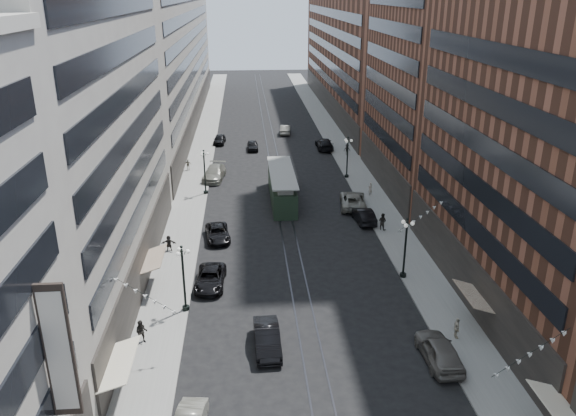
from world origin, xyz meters
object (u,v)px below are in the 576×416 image
object	(u,v)px
car_14	(285,129)
pedestrian_8	(370,189)
lamppost_se_mid	(347,156)
car_10	(363,215)
pedestrian_5	(169,243)
streetcar	(282,187)
pedestrian_6	(188,165)
pedestrian_4	(457,328)
lamppost_sw_mid	(205,170)
car_5	(267,338)
pedestrian_9	(347,149)
car_7	(218,233)
lamppost_sw_far	(183,276)
car_8	(214,173)
car_2	(210,278)
car_12	(324,144)
pedestrian_7	(382,221)
pedestrian_2	(141,332)
car_9	(219,139)
car_11	(353,200)
lamppost_se_far	(405,246)
car_4	(439,350)

from	to	relation	value
car_14	pedestrian_8	distance (m)	33.69
car_14	lamppost_se_mid	bearing A→B (deg)	110.44
car_10	pedestrian_5	size ratio (longest dim) A/B	3.11
streetcar	pedestrian_6	xyz separation A→B (m)	(-12.16, 12.69, -0.75)
pedestrian_4	pedestrian_6	world-z (taller)	pedestrian_4
lamppost_sw_mid	car_5	xyz separation A→B (m)	(6.13, -32.41, -2.28)
lamppost_sw_mid	lamppost_se_mid	bearing A→B (deg)	15.20
lamppost_sw_mid	car_10	xyz separation A→B (m)	(17.52, -10.22, -2.31)
lamppost_sw_mid	streetcar	world-z (taller)	lamppost_sw_mid
lamppost_sw_mid	pedestrian_9	xyz separation A→B (m)	(20.39, 15.91, -2.14)
car_7	streetcar	bearing A→B (deg)	48.93
streetcar	pedestrian_4	size ratio (longest dim) A/B	8.09
car_7	lamppost_sw_far	bearing A→B (deg)	-105.41
car_10	streetcar	bearing A→B (deg)	-47.41
car_8	car_14	distance (m)	27.04
car_2	car_12	size ratio (longest dim) A/B	0.88
pedestrian_7	pedestrian_2	bearing A→B (deg)	84.38
lamppost_se_mid	car_12	bearing A→B (deg)	93.63
lamppost_sw_mid	car_9	world-z (taller)	lamppost_sw_mid
car_10	pedestrian_2	bearing A→B (deg)	40.36
streetcar	pedestrian_9	size ratio (longest dim) A/B	8.09
pedestrian_5	car_7	bearing A→B (deg)	32.48
pedestrian_2	car_11	distance (m)	32.36
pedestrian_5	pedestrian_8	distance (m)	26.38
car_2	pedestrian_4	bearing A→B (deg)	-24.20
car_2	pedestrian_8	distance (m)	27.61
streetcar	car_12	size ratio (longest dim) A/B	2.22
car_5	car_11	bearing A→B (deg)	65.54
lamppost_se_mid	car_12	xyz separation A→B (m)	(-0.94, 14.84, -2.24)
pedestrian_2	car_7	xyz separation A→B (m)	(4.65, 17.66, -0.34)
lamppost_sw_mid	car_2	size ratio (longest dim) A/B	1.07
lamppost_se_mid	streetcar	size ratio (longest dim) A/B	0.42
car_2	pedestrian_9	distance (m)	43.22
pedestrian_2	car_8	distance (m)	37.17
lamppost_se_far	pedestrian_4	world-z (taller)	lamppost_se_far
lamppost_sw_mid	car_10	size ratio (longest dim) A/B	1.16
pedestrian_2	car_8	size ratio (longest dim) A/B	0.29
car_12	car_4	bearing A→B (deg)	90.22
lamppost_sw_mid	car_2	world-z (taller)	lamppost_sw_mid
car_14	pedestrian_9	world-z (taller)	pedestrian_9
car_14	car_7	bearing A→B (deg)	83.50
car_9	car_14	xyz separation A→B (m)	(11.25, 6.01, 0.04)
lamppost_se_mid	car_5	distance (m)	39.44
pedestrian_2	pedestrian_7	world-z (taller)	pedestrian_7
lamppost_sw_far	pedestrian_5	xyz separation A→B (m)	(-2.55, 10.91, -2.18)
pedestrian_4	car_9	size ratio (longest dim) A/B	0.37
car_4	pedestrian_2	world-z (taller)	pedestrian_2
car_2	pedestrian_2	world-z (taller)	pedestrian_2
car_4	car_12	distance (m)	54.65
lamppost_se_far	pedestrian_2	bearing A→B (deg)	-158.76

